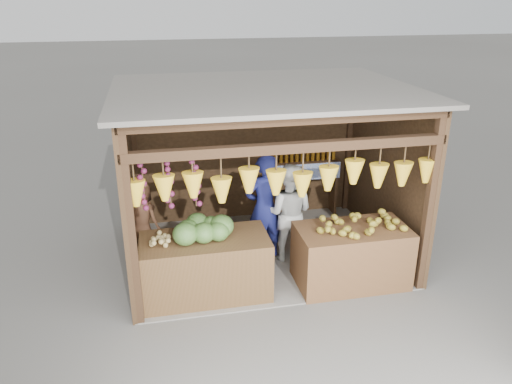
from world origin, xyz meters
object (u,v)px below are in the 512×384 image
(counter_left, at_px, (206,267))
(man_standing, at_px, (264,208))
(counter_right, at_px, (351,256))
(vendor_seated, at_px, (142,217))
(woman_standing, at_px, (289,213))

(counter_left, bearing_deg, man_standing, 40.00)
(counter_left, relative_size, man_standing, 1.00)
(counter_left, xyz_separation_m, counter_right, (2.07, -0.10, -0.00))
(vendor_seated, bearing_deg, counter_left, 171.03)
(man_standing, height_order, woman_standing, man_standing)
(counter_left, height_order, vendor_seated, vendor_seated)
(counter_left, relative_size, counter_right, 1.10)
(counter_left, distance_m, woman_standing, 1.61)
(man_standing, relative_size, woman_standing, 1.09)
(counter_left, relative_size, woman_standing, 1.09)
(woman_standing, xyz_separation_m, vendor_seated, (-2.19, 0.18, 0.05))
(counter_right, xyz_separation_m, man_standing, (-1.06, 0.95, 0.43))
(vendor_seated, bearing_deg, woman_standing, -144.77)
(counter_right, bearing_deg, woman_standing, 128.93)
(woman_standing, bearing_deg, counter_left, 53.70)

